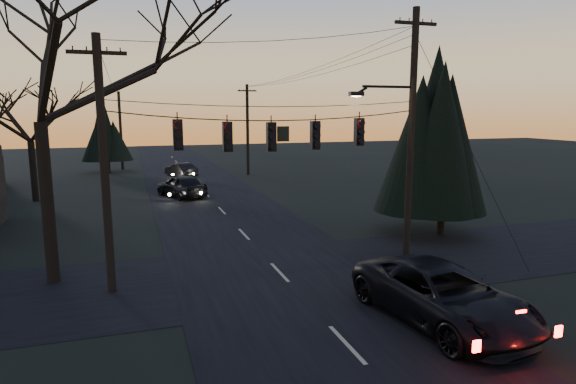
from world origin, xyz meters
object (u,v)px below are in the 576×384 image
object	(u,v)px
utility_pole_left	(112,291)
sedan_oncoming_b	(181,170)
evergreen_right	(446,135)
utility_pole_right	(406,259)
utility_pole_far_r	(248,175)
sedan_oncoming_a	(181,186)
suv_near	(442,295)
bare_tree_left	(35,53)
utility_pole_far_l	(123,169)

from	to	relation	value
utility_pole_left	sedan_oncoming_b	xyz separation A→B (m)	(5.20, 28.36, 0.64)
evergreen_right	utility_pole_left	bearing A→B (deg)	-168.87
utility_pole_right	utility_pole_far_r	world-z (taller)	utility_pole_right
sedan_oncoming_a	sedan_oncoming_b	distance (m)	10.74
suv_near	sedan_oncoming_b	bearing A→B (deg)	89.79
suv_near	sedan_oncoming_b	world-z (taller)	suv_near
utility_pole_left	bare_tree_left	world-z (taller)	bare_tree_left
utility_pole_left	utility_pole_far_l	world-z (taller)	utility_pole_left
bare_tree_left	sedan_oncoming_b	xyz separation A→B (m)	(7.23, 26.74, -7.35)
utility_pole_right	sedan_oncoming_a	distance (m)	19.15
utility_pole_left	utility_pole_far_r	bearing A→B (deg)	67.67
utility_pole_left	sedan_oncoming_a	size ratio (longest dim) A/B	1.81
utility_pole_far_l	bare_tree_left	world-z (taller)	bare_tree_left
utility_pole_right	suv_near	size ratio (longest dim) A/B	1.67
evergreen_right	sedan_oncoming_a	size ratio (longest dim) A/B	1.85
utility_pole_left	suv_near	world-z (taller)	utility_pole_left
utility_pole_far_l	utility_pole_right	bearing A→B (deg)	-72.28
utility_pole_far_r	utility_pole_far_l	distance (m)	14.01
bare_tree_left	evergreen_right	distance (m)	17.68
suv_near	sedan_oncoming_a	distance (m)	23.81
utility_pole_far_l	sedan_oncoming_a	world-z (taller)	utility_pole_far_l
utility_pole_far_l	suv_near	world-z (taller)	utility_pole_far_l
utility_pole_far_r	sedan_oncoming_b	distance (m)	6.34
utility_pole_far_r	evergreen_right	xyz separation A→B (m)	(3.84, -24.98, 4.94)
utility_pole_far_r	utility_pole_far_l	world-z (taller)	utility_pole_far_r
suv_near	sedan_oncoming_a	size ratio (longest dim) A/B	1.27
utility_pole_left	utility_pole_far_r	world-z (taller)	same
utility_pole_right	utility_pole_far_l	world-z (taller)	utility_pole_right
utility_pole_far_r	sedan_oncoming_a	xyz separation A→B (m)	(-7.34, -10.33, 0.80)
utility_pole_right	suv_near	xyz separation A→B (m)	(-2.30, -5.60, 0.83)
evergreen_right	sedan_oncoming_b	xyz separation A→B (m)	(-10.14, 25.34, -4.30)
utility_pole_right	sedan_oncoming_b	xyz separation A→B (m)	(-6.30, 28.36, 0.64)
utility_pole_right	utility_pole_left	distance (m)	11.50
utility_pole_far_l	bare_tree_left	bearing A→B (deg)	-93.37
utility_pole_far_l	sedan_oncoming_a	bearing A→B (deg)	-77.21
utility_pole_left	evergreen_right	xyz separation A→B (m)	(15.34, 3.02, 4.94)
utility_pole_far_l	suv_near	bearing A→B (deg)	-77.53
utility_pole_far_l	sedan_oncoming_a	xyz separation A→B (m)	(4.16, -18.33, 0.80)
utility_pole_right	sedan_oncoming_a	world-z (taller)	utility_pole_right
sedan_oncoming_a	utility_pole_right	bearing A→B (deg)	89.66
utility_pole_right	sedan_oncoming_b	distance (m)	29.06
suv_near	utility_pole_right	bearing A→B (deg)	60.75
utility_pole_left	evergreen_right	world-z (taller)	evergreen_right
utility_pole_far_l	utility_pole_far_r	bearing A→B (deg)	-34.82
utility_pole_far_r	utility_pole_left	bearing A→B (deg)	-112.33
bare_tree_left	utility_pole_far_l	bearing A→B (deg)	86.63
evergreen_right	suv_near	world-z (taller)	evergreen_right
suv_near	evergreen_right	bearing A→B (deg)	47.63
utility_pole_left	evergreen_right	size ratio (longest dim) A/B	0.98
utility_pole_left	utility_pole_far_r	distance (m)	30.27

